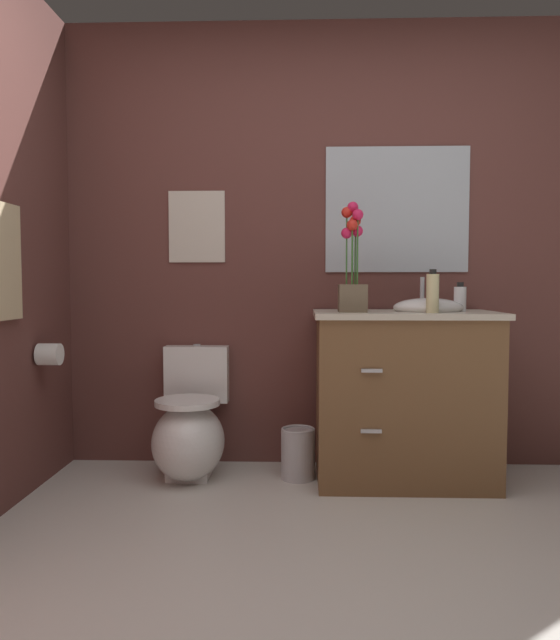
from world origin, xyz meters
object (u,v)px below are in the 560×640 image
(wall_mirror, at_px, (397,210))
(trash_bin, at_px, (298,453))
(toilet, at_px, (190,431))
(wall_poster, at_px, (197,227))
(lotion_bottle, at_px, (460,298))
(soap_bottle, at_px, (433,293))
(hanging_towel, at_px, (3,262))
(flower_vase, at_px, (353,274))
(toilet_paper_roll, at_px, (49,354))
(vanity_cabinet, at_px, (404,394))

(wall_mirror, bearing_deg, trash_bin, -152.63)
(toilet, xyz_separation_m, trash_bin, (0.58, -0.02, -0.11))
(toilet, bearing_deg, wall_poster, 90.00)
(wall_mirror, bearing_deg, lotion_bottle, -44.64)
(soap_bottle, height_order, hanging_towel, hanging_towel)
(flower_vase, height_order, trash_bin, flower_vase)
(soap_bottle, xyz_separation_m, toilet_paper_roll, (-1.91, -0.02, -0.31))
(flower_vase, relative_size, trash_bin, 2.05)
(vanity_cabinet, xyz_separation_m, wall_poster, (-1.13, 0.29, 0.90))
(toilet_paper_roll, bearing_deg, toilet, 16.32)
(lotion_bottle, distance_m, toilet_paper_roll, 2.11)
(toilet, distance_m, flower_vase, 1.20)
(soap_bottle, relative_size, hanging_towel, 0.41)
(lotion_bottle, distance_m, wall_poster, 1.50)
(lotion_bottle, height_order, wall_mirror, wall_mirror)
(hanging_towel, bearing_deg, vanity_cabinet, 15.16)
(toilet, distance_m, vanity_cabinet, 1.15)
(vanity_cabinet, relative_size, wall_mirror, 1.34)
(soap_bottle, height_order, lotion_bottle, soap_bottle)
(hanging_towel, bearing_deg, soap_bottle, 10.34)
(lotion_bottle, height_order, trash_bin, lotion_bottle)
(toilet, distance_m, hanging_towel, 1.26)
(wall_poster, relative_size, toilet_paper_roll, 3.66)
(vanity_cabinet, distance_m, toilet_paper_roll, 1.83)
(vanity_cabinet, distance_m, flower_vase, 0.69)
(toilet, height_order, trash_bin, toilet)
(vanity_cabinet, xyz_separation_m, hanging_towel, (-1.86, -0.50, 0.67))
(vanity_cabinet, xyz_separation_m, wall_mirror, (-0.00, 0.29, 0.99))
(flower_vase, bearing_deg, soap_bottle, -9.34)
(wall_mirror, height_order, hanging_towel, wall_mirror)
(wall_poster, bearing_deg, hanging_towel, -132.29)
(lotion_bottle, height_order, hanging_towel, hanging_towel)
(soap_bottle, bearing_deg, lotion_bottle, 41.82)
(wall_poster, bearing_deg, soap_bottle, -19.47)
(flower_vase, bearing_deg, wall_mirror, 53.42)
(toilet, height_order, toilet_paper_roll, toilet_paper_roll)
(toilet, bearing_deg, lotion_bottle, -0.59)
(vanity_cabinet, bearing_deg, toilet_paper_roll, -174.62)
(wall_poster, height_order, toilet_paper_roll, wall_poster)
(vanity_cabinet, relative_size, wall_poster, 2.66)
(soap_bottle, bearing_deg, wall_poster, 160.53)
(hanging_towel, xyz_separation_m, toilet_paper_roll, (0.06, 0.33, -0.45))
(lotion_bottle, bearing_deg, vanity_cabinet, -177.60)
(hanging_towel, bearing_deg, flower_vase, 14.99)
(wall_mirror, bearing_deg, toilet, -166.70)
(trash_bin, relative_size, toilet_paper_roll, 2.47)
(flower_vase, height_order, soap_bottle, flower_vase)
(trash_bin, xyz_separation_m, wall_mirror, (0.55, 0.29, 1.31))
(soap_bottle, relative_size, toilet_paper_roll, 1.95)
(trash_bin, relative_size, wall_mirror, 0.34)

